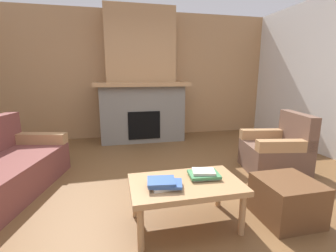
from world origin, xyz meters
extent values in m
plane|color=brown|center=(0.00, 0.00, 0.00)|extent=(9.00, 9.00, 0.00)
cube|color=tan|center=(0.00, 3.00, 1.35)|extent=(6.00, 0.12, 2.70)
cube|color=gray|center=(0.00, 2.59, 0.57)|extent=(1.70, 0.70, 1.15)
cube|color=black|center=(0.00, 2.26, 0.38)|extent=(0.64, 0.08, 0.56)
cube|color=tan|center=(0.00, 2.54, 1.19)|extent=(1.90, 0.82, 0.08)
cube|color=tan|center=(0.00, 2.69, 1.97)|extent=(1.40, 0.50, 1.47)
cube|color=tan|center=(-1.69, 1.23, 0.48)|extent=(0.85, 0.36, 0.15)
cube|color=brown|center=(1.63, 0.42, 0.20)|extent=(0.89, 0.89, 0.40)
cube|color=brown|center=(1.93, 0.36, 0.62)|extent=(0.28, 0.77, 0.45)
cube|color=tan|center=(1.69, 0.72, 0.48)|extent=(0.77, 0.28, 0.15)
cube|color=tan|center=(1.57, 0.11, 0.48)|extent=(0.77, 0.28, 0.15)
cube|color=tan|center=(0.03, -0.52, 0.41)|extent=(1.00, 0.60, 0.05)
cylinder|color=tan|center=(-0.41, -0.76, 0.19)|extent=(0.06, 0.06, 0.38)
cylinder|color=tan|center=(0.47, -0.76, 0.19)|extent=(0.06, 0.06, 0.38)
cylinder|color=tan|center=(-0.41, -0.28, 0.19)|extent=(0.06, 0.06, 0.38)
cylinder|color=tan|center=(0.47, -0.28, 0.19)|extent=(0.06, 0.06, 0.38)
cube|color=brown|center=(1.00, -0.65, 0.20)|extent=(0.52, 0.52, 0.40)
cube|color=beige|center=(-0.18, -0.56, 0.44)|extent=(0.25, 0.24, 0.02)
cube|color=#335699|center=(-0.18, -0.59, 0.47)|extent=(0.32, 0.24, 0.02)
cube|color=#335699|center=(-0.21, -0.58, 0.49)|extent=(0.26, 0.23, 0.02)
cube|color=beige|center=(0.22, -0.46, 0.44)|extent=(0.27, 0.20, 0.02)
cube|color=#3D7F4C|center=(0.22, -0.47, 0.46)|extent=(0.30, 0.24, 0.03)
cube|color=beige|center=(0.22, -0.46, 0.49)|extent=(0.24, 0.20, 0.03)
camera|label=1|loc=(-0.57, -2.43, 1.37)|focal=25.46mm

